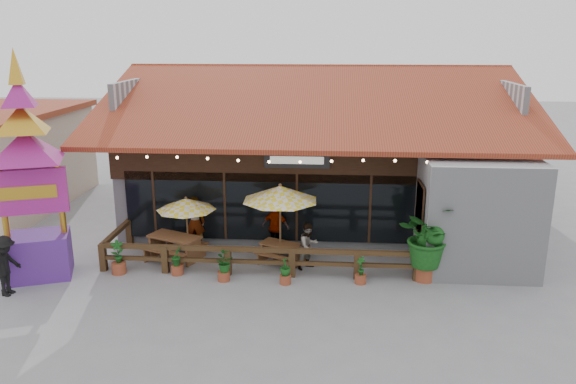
# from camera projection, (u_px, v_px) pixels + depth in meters

# --- Properties ---
(ground) EXTENTS (100.00, 100.00, 0.00)m
(ground) POSITION_uv_depth(u_px,v_px,m) (309.00, 270.00, 17.86)
(ground) COLOR gray
(ground) RESTS_ON ground
(restaurant_building) EXTENTS (15.50, 14.73, 6.09)m
(restaurant_building) POSITION_uv_depth(u_px,v_px,m) (322.00, 159.00, 23.60)
(restaurant_building) COLOR #B6B7BC
(restaurant_building) RESTS_ON ground
(patio_railing) EXTENTS (10.00, 2.60, 0.92)m
(patio_railing) POSITION_uv_depth(u_px,v_px,m) (237.00, 253.00, 17.60)
(patio_railing) COLOR #442D18
(patio_railing) RESTS_ON ground
(umbrella_left) EXTENTS (2.25, 2.25, 2.11)m
(umbrella_left) POSITION_uv_depth(u_px,v_px,m) (186.00, 204.00, 18.50)
(umbrella_left) COLOR brown
(umbrella_left) RESTS_ON ground
(umbrella_right) EXTENTS (3.31, 3.31, 2.66)m
(umbrella_right) POSITION_uv_depth(u_px,v_px,m) (280.00, 194.00, 18.00)
(umbrella_right) COLOR brown
(umbrella_right) RESTS_ON ground
(picnic_table_left) EXTENTS (2.16, 2.04, 0.83)m
(picnic_table_left) POSITION_uv_depth(u_px,v_px,m) (175.00, 243.00, 18.61)
(picnic_table_left) COLOR brown
(picnic_table_left) RESTS_ON ground
(picnic_table_right) EXTENTS (1.76, 1.67, 0.67)m
(picnic_table_right) POSITION_uv_depth(u_px,v_px,m) (282.00, 250.00, 18.36)
(picnic_table_right) COLOR brown
(picnic_table_right) RESTS_ON ground
(thai_sign_tower) EXTENTS (3.53, 3.53, 7.42)m
(thai_sign_tower) POSITION_uv_depth(u_px,v_px,m) (26.00, 152.00, 16.38)
(thai_sign_tower) COLOR #512383
(thai_sign_tower) RESTS_ON ground
(tropical_plant) EXTENTS (2.25, 2.30, 2.41)m
(tropical_plant) POSITION_uv_depth(u_px,v_px,m) (427.00, 237.00, 16.80)
(tropical_plant) COLOR brown
(tropical_plant) RESTS_ON ground
(diner_a) EXTENTS (0.71, 0.48, 1.88)m
(diner_a) POSITION_uv_depth(u_px,v_px,m) (195.00, 222.00, 19.55)
(diner_a) COLOR #351E10
(diner_a) RESTS_ON ground
(diner_b) EXTENTS (0.94, 0.93, 1.52)m
(diner_b) POSITION_uv_depth(u_px,v_px,m) (309.00, 246.00, 17.82)
(diner_b) COLOR #351E10
(diner_b) RESTS_ON ground
(diner_c) EXTENTS (1.08, 0.72, 1.71)m
(diner_c) POSITION_uv_depth(u_px,v_px,m) (276.00, 227.00, 19.34)
(diner_c) COLOR #351E10
(diner_c) RESTS_ON ground
(pedestrian) EXTENTS (0.78, 1.21, 1.78)m
(pedestrian) POSITION_uv_depth(u_px,v_px,m) (5.00, 266.00, 15.95)
(pedestrian) COLOR black
(pedestrian) RESTS_ON ground
(planter_a) EXTENTS (0.47, 0.45, 1.10)m
(planter_a) POSITION_uv_depth(u_px,v_px,m) (118.00, 260.00, 17.52)
(planter_a) COLOR brown
(planter_a) RESTS_ON ground
(planter_b) EXTENTS (0.38, 0.40, 0.93)m
(planter_b) POSITION_uv_depth(u_px,v_px,m) (177.00, 262.00, 17.46)
(planter_b) COLOR brown
(planter_b) RESTS_ON ground
(planter_c) EXTENTS (0.72, 0.70, 0.90)m
(planter_c) POSITION_uv_depth(u_px,v_px,m) (223.00, 265.00, 16.98)
(planter_c) COLOR brown
(planter_c) RESTS_ON ground
(planter_d) EXTENTS (0.43, 0.43, 0.85)m
(planter_d) POSITION_uv_depth(u_px,v_px,m) (285.00, 271.00, 16.79)
(planter_d) COLOR brown
(planter_d) RESTS_ON ground
(planter_e) EXTENTS (0.35, 0.36, 0.85)m
(planter_e) POSITION_uv_depth(u_px,v_px,m) (361.00, 272.00, 16.83)
(planter_e) COLOR brown
(planter_e) RESTS_ON ground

